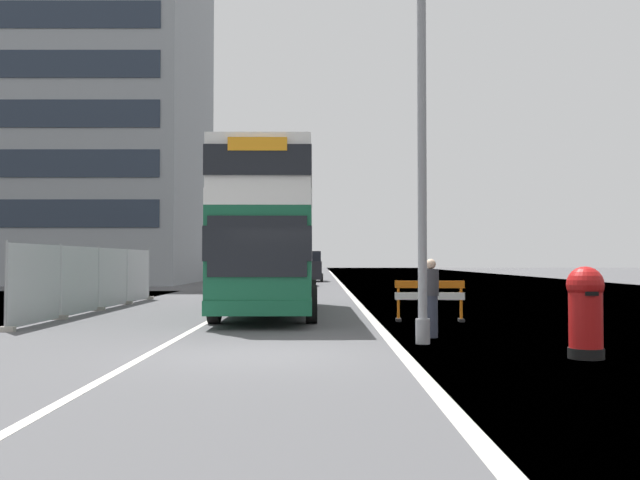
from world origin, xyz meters
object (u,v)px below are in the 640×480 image
(car_receding_far, at_px, (312,267))
(car_far_side, at_px, (269,267))
(roadworks_barrier, at_px, (431,295))
(double_decker_bus, at_px, (272,233))
(red_pillar_postbox, at_px, (587,308))
(car_oncoming_near, at_px, (240,273))
(car_receding_mid, at_px, (298,270))
(lamppost_foreground, at_px, (423,159))
(pedestrian_at_kerb, at_px, (432,298))

(car_receding_far, bearing_deg, car_far_side, 120.54)
(roadworks_barrier, height_order, car_receding_far, car_receding_far)
(double_decker_bus, bearing_deg, car_far_side, 94.38)
(red_pillar_postbox, distance_m, roadworks_barrier, 7.34)
(double_decker_bus, xyz_separation_m, car_oncoming_near, (-2.84, 15.93, -1.52))
(red_pillar_postbox, bearing_deg, roadworks_barrier, 101.99)
(car_far_side, bearing_deg, car_oncoming_near, -89.47)
(car_oncoming_near, xyz_separation_m, car_receding_mid, (2.87, 8.14, -0.00))
(car_oncoming_near, xyz_separation_m, car_receding_far, (3.64, 17.51, 0.11))
(double_decker_bus, xyz_separation_m, roadworks_barrier, (4.52, -2.61, -1.81))
(double_decker_bus, relative_size, red_pillar_postbox, 6.75)
(car_receding_far, height_order, car_far_side, car_receding_far)
(red_pillar_postbox, relative_size, car_oncoming_near, 0.35)
(lamppost_foreground, xyz_separation_m, roadworks_barrier, (0.94, 5.10, -2.99))
(car_far_side, xyz_separation_m, pedestrian_at_kerb, (6.99, -46.56, -0.20))
(lamppost_foreground, xyz_separation_m, red_pillar_postbox, (2.46, -2.08, -2.84))
(lamppost_foreground, xyz_separation_m, car_far_side, (-6.65, 47.69, -2.65))
(lamppost_foreground, distance_m, car_far_side, 48.23)
(roadworks_barrier, height_order, pedestrian_at_kerb, pedestrian_at_kerb)
(red_pillar_postbox, relative_size, car_receding_far, 0.34)
(car_oncoming_near, bearing_deg, car_receding_far, 78.25)
(lamppost_foreground, bearing_deg, car_oncoming_near, 105.20)
(roadworks_barrier, distance_m, car_far_side, 43.26)
(car_receding_mid, bearing_deg, car_far_side, 100.99)
(red_pillar_postbox, bearing_deg, double_decker_bus, 121.69)
(pedestrian_at_kerb, bearing_deg, car_oncoming_near, 106.74)
(roadworks_barrier, bearing_deg, double_decker_bus, 150.00)
(pedestrian_at_kerb, bearing_deg, lamppost_foreground, -106.94)
(double_decker_bus, relative_size, car_oncoming_near, 2.35)
(double_decker_bus, height_order, roadworks_barrier, double_decker_bus)
(car_receding_mid, xyz_separation_m, pedestrian_at_kerb, (3.90, -30.65, -0.14))
(red_pillar_postbox, xyz_separation_m, car_receding_far, (-5.25, 43.23, 0.25))
(lamppost_foreground, height_order, car_receding_far, lamppost_foreground)
(lamppost_foreground, xyz_separation_m, pedestrian_at_kerb, (0.35, 1.13, -2.84))
(double_decker_bus, bearing_deg, lamppost_foreground, -65.07)
(roadworks_barrier, relative_size, pedestrian_at_kerb, 1.11)
(car_receding_far, bearing_deg, lamppost_foreground, -86.13)
(red_pillar_postbox, height_order, car_oncoming_near, car_oncoming_near)
(double_decker_bus, height_order, red_pillar_postbox, double_decker_bus)
(red_pillar_postbox, bearing_deg, lamppost_foreground, 139.81)
(red_pillar_postbox, distance_m, car_far_side, 50.60)
(car_receding_mid, bearing_deg, red_pillar_postbox, -79.92)
(red_pillar_postbox, relative_size, car_receding_mid, 0.39)
(double_decker_bus, distance_m, red_pillar_postbox, 11.63)
(double_decker_bus, distance_m, car_far_side, 40.13)
(red_pillar_postbox, relative_size, pedestrian_at_kerb, 0.92)
(roadworks_barrier, height_order, car_oncoming_near, car_oncoming_near)
(double_decker_bus, height_order, car_receding_far, double_decker_bus)
(car_receding_far, relative_size, pedestrian_at_kerb, 2.68)
(car_oncoming_near, relative_size, car_receding_mid, 1.12)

